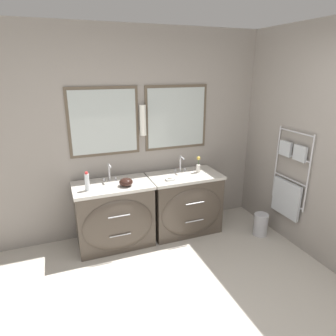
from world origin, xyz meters
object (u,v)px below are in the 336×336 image
object	(u,v)px
toiletry_bottle	(87,182)
waste_bin	(261,224)
flower_vase	(198,166)
amenity_bowl	(126,182)
vanity_left	(115,215)
vanity_right	(185,203)

from	to	relation	value
toiletry_bottle	waste_bin	xyz separation A→B (m)	(2.13, -0.40, -0.75)
flower_vase	amenity_bowl	bearing A→B (deg)	-172.61
waste_bin	toiletry_bottle	bearing A→B (deg)	169.22
toiletry_bottle	flower_vase	size ratio (longest dim) A/B	1.01
vanity_left	flower_vase	distance (m)	1.24
toiletry_bottle	vanity_left	bearing A→B (deg)	10.68
vanity_right	amenity_bowl	size ratio (longest dim) A/B	5.82
vanity_left	waste_bin	size ratio (longest dim) A/B	3.10
vanity_right	amenity_bowl	bearing A→B (deg)	-174.59
waste_bin	flower_vase	bearing A→B (deg)	143.10
vanity_left	waste_bin	xyz separation A→B (m)	(1.83, -0.46, -0.25)
vanity_left	vanity_right	xyz separation A→B (m)	(0.94, 0.00, 0.00)
flower_vase	vanity_right	bearing A→B (deg)	-165.12
vanity_right	flower_vase	bearing A→B (deg)	14.88
amenity_bowl	toiletry_bottle	bearing A→B (deg)	177.31
flower_vase	waste_bin	xyz separation A→B (m)	(0.69, -0.51, -0.73)
toiletry_bottle	vanity_right	bearing A→B (deg)	2.56
vanity_left	toiletry_bottle	bearing A→B (deg)	-169.32
toiletry_bottle	waste_bin	distance (m)	2.29
toiletry_bottle	flower_vase	world-z (taller)	toiletry_bottle
toiletry_bottle	amenity_bowl	bearing A→B (deg)	-2.69
amenity_bowl	waste_bin	size ratio (longest dim) A/B	0.53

